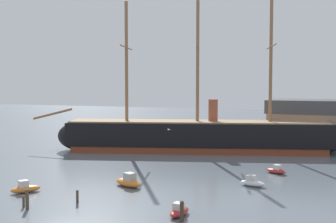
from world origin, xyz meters
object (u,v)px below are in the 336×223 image
Objects in this scene: motorboat_mid_right at (252,182)px; dinghy_far_left at (87,142)px; motorboat_distant_centre at (222,144)px; mooring_piling_midwater at (27,199)px; motorboat_alongside_stern at (276,170)px; motorboat_foreground_right at (179,211)px; motorboat_near_centre at (129,182)px; mooring_piling_left_pair at (77,197)px; motorboat_foreground_left at (25,188)px; mooring_piling_nearest at (182,212)px; seagull_in_flight at (169,130)px; tall_ship at (197,136)px; mooring_piling_right_pair at (24,202)px.

motorboat_mid_right is 2.05× the size of dinghy_far_left.
mooring_piling_midwater reaches higher than motorboat_distant_centre.
dinghy_far_left is (-47.66, 21.96, -0.29)m from motorboat_alongside_stern.
motorboat_foreground_right is 0.96× the size of motorboat_mid_right.
motorboat_near_centre reaches higher than mooring_piling_left_pair.
motorboat_mid_right is (28.10, 14.03, -0.04)m from motorboat_foreground_left.
mooring_piling_nearest is 2.12× the size of seagull_in_flight.
motorboat_mid_right is at bearing -59.58° from tall_ship.
seagull_in_flight is (-11.12, -4.25, 7.58)m from motorboat_mid_right.
motorboat_mid_right is 2.47× the size of mooring_piling_left_pair.
mooring_piling_left_pair is 6.28m from mooring_piling_right_pair.
mooring_piling_right_pair is (4.27, -5.87, 0.07)m from motorboat_foreground_left.
motorboat_foreground_left is 24.20m from mooring_piling_nearest.
mooring_piling_nearest is (41.08, -51.02, 0.90)m from dinghy_far_left.
mooring_piling_midwater is at bearing -129.07° from motorboat_alongside_stern.
motorboat_foreground_right reaches higher than motorboat_alongside_stern.
mooring_piling_right_pair is (-10.78, -57.02, 0.01)m from motorboat_distant_centre.
seagull_in_flight reaches higher than motorboat_foreground_left.
tall_ship is at bearing 99.03° from seagull_in_flight.
motorboat_foreground_left is at bearing 168.49° from mooring_piling_nearest.
motorboat_foreground_right is at bearing -76.31° from tall_ship.
motorboat_mid_right is 3.04× the size of mooring_piling_right_pair.
mooring_piling_left_pair reaches higher than mooring_piling_right_pair.
mooring_piling_left_pair is (-20.89, -26.47, 0.30)m from motorboat_alongside_stern.
motorboat_near_centre is at bearing 66.37° from mooring_piling_midwater.
motorboat_foreground_right is 17.85m from mooring_piling_midwater.
mooring_piling_nearest is at bearing -51.16° from dinghy_far_left.
motorboat_mid_right is at bearing 20.93° from seagull_in_flight.
motorboat_foreground_right is at bearing -50.72° from dinghy_far_left.
mooring_piling_nearest is at bearing -10.24° from mooring_piling_left_pair.
tall_ship reaches higher than seagull_in_flight.
motorboat_foreground_left is 49.35m from dinghy_far_left.
tall_ship is 33.85m from motorboat_near_centre.
motorboat_distant_centre is 42.09m from seagull_in_flight.
motorboat_foreground_right is 1.70× the size of mooring_piling_nearest.
motorboat_foreground_right is at bearing -105.51° from motorboat_alongside_stern.
seagull_in_flight is (12.72, 15.65, 7.48)m from mooring_piling_right_pair.
mooring_piling_right_pair is (21.64, -52.06, 0.43)m from dinghy_far_left.
tall_ship is 29.84m from dinghy_far_left.
motorboat_mid_right reaches higher than mooring_piling_right_pair.
seagull_in_flight reaches higher than mooring_piling_right_pair.
mooring_piling_right_pair is at bearing -176.94° from mooring_piling_nearest.
motorboat_distant_centre is at bearing 73.60° from motorboat_foreground_left.
mooring_piling_left_pair is at bearing -61.07° from dinghy_far_left.
tall_ship is at bearing 136.62° from motorboat_alongside_stern.
mooring_piling_nearest reaches higher than dinghy_far_left.
tall_ship is 32.53m from seagull_in_flight.
mooring_piling_midwater is at bearing -125.59° from seagull_in_flight.
seagull_in_flight is (5.39, 1.94, 7.43)m from motorboat_near_centre.
seagull_in_flight is at bearing -132.63° from motorboat_alongside_stern.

